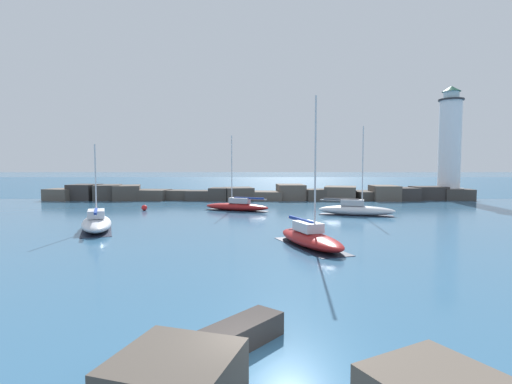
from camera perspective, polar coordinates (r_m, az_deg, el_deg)
The scene contains 9 objects.
ground_plane at distance 11.48m, azimuth 1.55°, elevation -24.56°, with size 600.00×600.00×0.00m, color #336084.
open_sea_beyond at distance 122.49m, azimuth 0.14°, elevation 1.32°, with size 400.00×116.00×0.01m.
breakwater_jetty at distance 62.54m, azimuth -0.50°, elevation -0.22°, with size 66.73×6.85×2.43m.
lighthouse at distance 70.75m, azimuth 25.94°, elevation 5.53°, with size 4.48×4.48×17.89m.
sailboat_moored_0 at distance 44.71m, azimuth 14.05°, elevation -2.44°, with size 8.38×4.11×9.63m.
sailboat_moored_1 at distance 27.30m, azimuth 7.75°, elevation -6.46°, with size 4.78×7.91×9.95m.
sailboat_moored_2 at distance 36.10m, azimuth -21.82°, elevation -4.08°, with size 4.99×8.27×7.23m.
sailboat_moored_3 at distance 47.82m, azimuth -2.74°, elevation -2.01°, with size 8.23×4.84×8.98m.
mooring_buoy_orange_near at distance 49.80m, azimuth -15.66°, elevation -2.17°, with size 0.68×0.68×0.88m.
Camera 1 is at (-0.28, -10.09, 5.46)m, focal length 28.00 mm.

